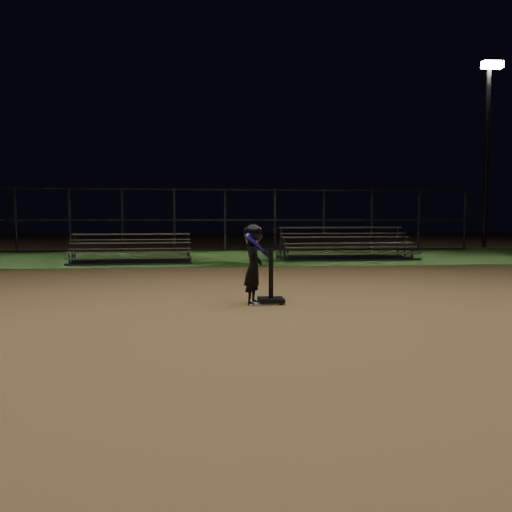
% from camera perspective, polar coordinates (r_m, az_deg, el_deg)
% --- Properties ---
extents(ground, '(80.00, 80.00, 0.00)m').
position_cam_1_polar(ground, '(8.00, 0.74, -5.15)').
color(ground, '#A07B48').
rests_on(ground, ground).
extents(grass_strip, '(60.00, 8.00, 0.01)m').
position_cam_1_polar(grass_strip, '(17.91, -2.95, -0.06)').
color(grass_strip, '#2A541B').
rests_on(grass_strip, ground).
extents(home_plate, '(0.45, 0.45, 0.02)m').
position_cam_1_polar(home_plate, '(7.99, 0.74, -5.07)').
color(home_plate, beige).
rests_on(home_plate, ground).
extents(batting_tee, '(0.38, 0.38, 0.81)m').
position_cam_1_polar(batting_tee, '(7.94, 1.64, -3.95)').
color(batting_tee, black).
rests_on(batting_tee, home_plate).
extents(child_batter, '(0.48, 0.57, 1.21)m').
position_cam_1_polar(child_batter, '(7.81, -0.29, -0.61)').
color(child_batter, black).
rests_on(child_batter, ground).
extents(bleacher_left, '(3.56, 1.90, 0.85)m').
position_cam_1_polar(bleacher_left, '(15.74, -13.43, -0.10)').
color(bleacher_left, '#AEAFB3').
rests_on(bleacher_left, ground).
extents(bleacher_right, '(4.27, 2.21, 1.03)m').
position_cam_1_polar(bleacher_right, '(17.07, 9.76, 0.38)').
color(bleacher_right, '#A4A4A8').
rests_on(bleacher_right, ground).
extents(backstop_fence, '(20.08, 0.08, 2.50)m').
position_cam_1_polar(backstop_fence, '(20.86, -3.39, 3.93)').
color(backstop_fence, '#38383D').
rests_on(backstop_fence, ground).
extents(light_pole_right, '(0.90, 0.53, 8.30)m').
position_cam_1_polar(light_pole_right, '(26.44, 23.94, 11.65)').
color(light_pole_right, '#2D2D30').
rests_on(light_pole_right, ground).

